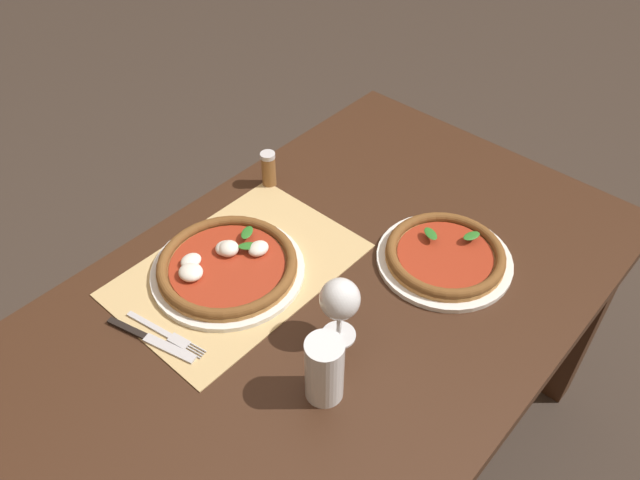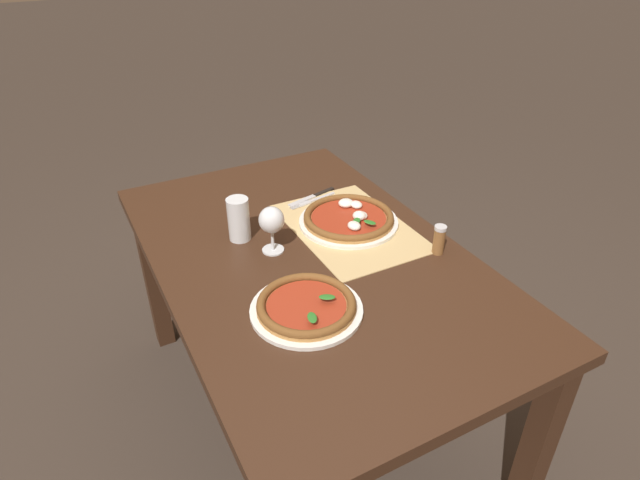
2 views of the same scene
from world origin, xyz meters
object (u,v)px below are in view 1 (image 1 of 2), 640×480
object	(u,v)px
pizza_far	(445,256)
wine_glass	(340,301)
pint_glass	(324,370)
fork	(166,334)
pizza_near	(227,266)
pepper_shaker	(269,169)
knife	(151,339)

from	to	relation	value
pizza_far	wine_glass	size ratio (longest dim) A/B	1.98
pint_glass	fork	xyz separation A→B (m)	(0.11, -0.33, -0.06)
pizza_far	pizza_near	bearing A→B (deg)	-44.05
pizza_near	pepper_shaker	size ratio (longest dim) A/B	3.51
pizza_near	knife	distance (m)	0.23
pint_glass	wine_glass	bearing A→B (deg)	-150.95
pizza_near	pepper_shaker	distance (m)	0.33
knife	pizza_far	bearing A→B (deg)	151.65
pizza_near	pizza_far	distance (m)	0.49
fork	knife	bearing A→B (deg)	-20.85
pizza_far	pint_glass	world-z (taller)	pint_glass
wine_glass	pepper_shaker	size ratio (longest dim) A/B	1.60
wine_glass	pepper_shaker	bearing A→B (deg)	-119.26
pizza_far	fork	world-z (taller)	pizza_far
knife	pizza_near	bearing A→B (deg)	-173.64
pint_glass	pepper_shaker	distance (m)	0.64
fork	knife	size ratio (longest dim) A/B	0.94
pizza_near	pint_glass	bearing A→B (deg)	76.55
wine_glass	pepper_shaker	xyz separation A→B (m)	(-0.25, -0.45, -0.06)
pizza_near	pint_glass	xyz separation A→B (m)	(0.09, 0.36, 0.05)
pepper_shaker	pizza_near	bearing A→B (deg)	28.68
pizza_near	fork	xyz separation A→B (m)	(0.20, 0.04, -0.02)
pizza_near	fork	size ratio (longest dim) A/B	1.70
fork	pepper_shaker	bearing A→B (deg)	-158.40
pizza_near	pint_glass	distance (m)	0.38
fork	knife	distance (m)	0.03
fork	pepper_shaker	world-z (taller)	pepper_shaker
wine_glass	pint_glass	xyz separation A→B (m)	(0.12, 0.07, -0.04)
pizza_near	knife	xyz separation A→B (m)	(0.23, 0.03, -0.02)
wine_glass	pepper_shaker	world-z (taller)	wine_glass
fork	pint_glass	bearing A→B (deg)	109.33
pint_glass	knife	distance (m)	0.37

